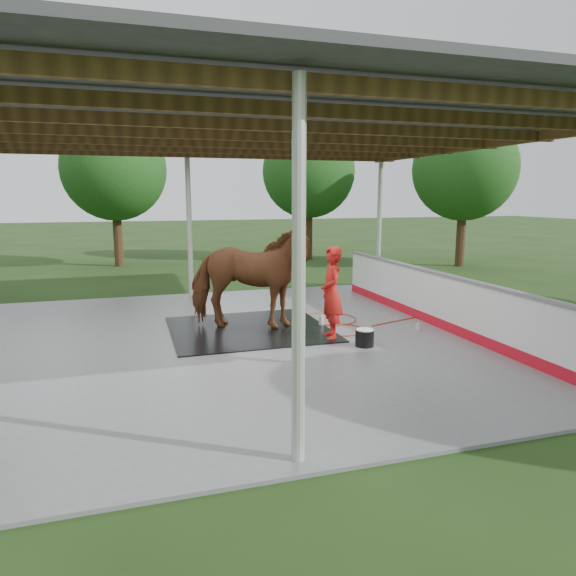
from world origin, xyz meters
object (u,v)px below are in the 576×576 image
object	(u,v)px
horse	(248,278)
wash_bucket	(365,337)
dasher_board	(432,299)
handler	(331,293)

from	to	relation	value
horse	wash_bucket	world-z (taller)	horse
dasher_board	wash_bucket	bearing A→B (deg)	-151.65
horse	handler	world-z (taller)	horse
wash_bucket	dasher_board	bearing A→B (deg)	28.35
horse	handler	distance (m)	1.77
dasher_board	horse	size ratio (longest dim) A/B	3.17
handler	dasher_board	bearing A→B (deg)	108.55
dasher_board	horse	xyz separation A→B (m)	(-3.90, 0.64, 0.55)
horse	wash_bucket	bearing A→B (deg)	-113.14
wash_bucket	horse	bearing A→B (deg)	134.53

